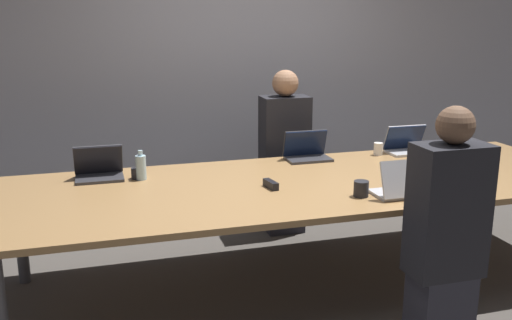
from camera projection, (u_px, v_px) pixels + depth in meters
The scene contains 15 objects.
ground_plane at pixel (304, 280), 4.09m from camera, with size 24.00×24.00×0.00m, color #4C4742.
curtain_wall at pixel (240, 63), 5.41m from camera, with size 12.00×0.06×2.80m.
conference_table at pixel (306, 188), 3.92m from camera, with size 4.21×1.42×0.74m.
laptop_far_center at pixel (307, 151), 4.50m from camera, with size 0.35×0.22×0.23m.
person_far_center at pixel (284, 155), 4.87m from camera, with size 0.40×0.24×1.41m.
laptop_near_midright at pixel (402, 186), 3.56m from camera, with size 0.33×0.24×0.24m.
person_near_midright at pixel (446, 236), 3.12m from camera, with size 0.40×0.24×1.39m.
cup_near_midright at pixel (361, 189), 3.57m from camera, with size 0.09×0.09×0.10m.
bottle_near_midright at pixel (429, 170), 3.76m from camera, with size 0.06×0.06×0.27m.
laptop_far_right at pixel (406, 145), 4.72m from camera, with size 0.35×0.23×0.23m.
cup_far_right at pixel (378, 149), 4.64m from camera, with size 0.07×0.07×0.10m.
laptop_far_left at pixel (99, 169), 3.97m from camera, with size 0.33×0.24×0.23m.
cup_far_left at pixel (137, 173), 3.97m from camera, with size 0.08×0.08×0.08m.
bottle_far_left at pixel (141, 167), 3.93m from camera, with size 0.07×0.07×0.21m.
stapler at pixel (271, 184), 3.75m from camera, with size 0.07×0.16×0.05m.
Camera 1 is at (-1.38, -3.51, 1.84)m, focal length 40.00 mm.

